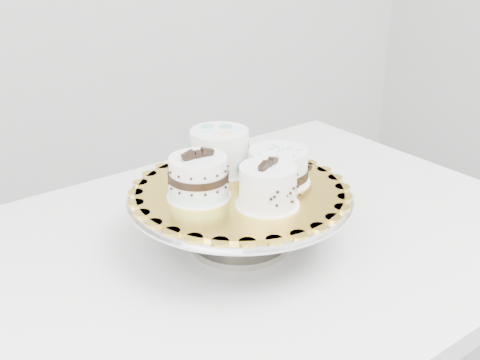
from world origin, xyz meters
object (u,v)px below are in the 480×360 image
table (228,282)px  cake_ribbon (278,167)px  cake_dots (220,150)px  cake_board (240,190)px  cake_stand (240,209)px  cake_swirl (268,187)px  cake_banded (198,179)px

table → cake_ribbon: bearing=-17.3°
cake_dots → cake_ribbon: bearing=-68.5°
cake_ribbon → cake_board: bearing=163.9°
table → cake_stand: size_ratio=3.41×
cake_stand → cake_board: bearing=180.0°
cake_stand → cake_dots: size_ratio=3.03×
cake_dots → cake_ribbon: cake_dots is taller
cake_swirl → cake_banded: cake_banded is taller
table → cake_banded: cake_banded is taller
cake_dots → cake_ribbon: (0.07, -0.09, -0.01)m
cake_stand → cake_ribbon: size_ratio=3.14×
cake_dots → table: bearing=-122.7°
table → cake_ribbon: cake_ribbon is taller
cake_stand → cake_banded: size_ratio=3.59×
cake_banded → cake_dots: 0.11m
cake_banded → cake_ribbon: size_ratio=0.87×
cake_swirl → cake_dots: bearing=62.6°
table → cake_stand: (0.02, -0.01, 0.15)m
cake_board → cake_ribbon: 0.08m
table → cake_banded: 0.23m
cake_banded → table: bearing=1.3°
cake_board → cake_ribbon: size_ratio=2.88×
table → cake_stand: cake_stand is taller
table → cake_stand: 0.15m
cake_banded → cake_dots: size_ratio=0.84×
cake_banded → cake_stand: bearing=-7.6°
cake_ribbon → cake_stand: bearing=163.9°
cake_swirl → cake_banded: 0.12m
cake_board → cake_banded: size_ratio=3.30×
cake_banded → cake_ribbon: bearing=-6.4°
cake_swirl → cake_dots: (-0.00, 0.16, 0.01)m
cake_swirl → cake_ribbon: (0.06, 0.07, -0.00)m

